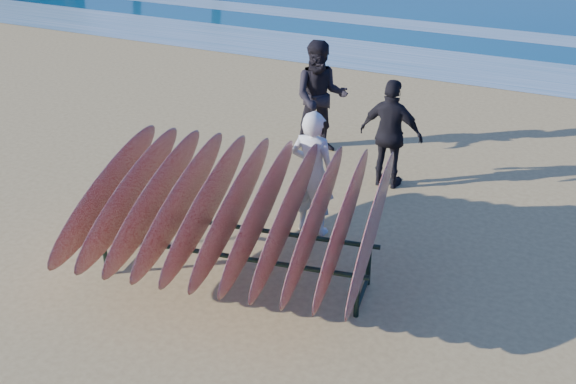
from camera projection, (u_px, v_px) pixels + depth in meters
name	position (u px, v px, depth m)	size (l,w,h in m)	color
ground	(257.00, 297.00, 8.00)	(120.00, 120.00, 0.00)	tan
foam_near	(467.00, 68.00, 16.08)	(160.00, 160.00, 0.00)	white
foam_far	(499.00, 34.00, 18.92)	(160.00, 160.00, 0.00)	white
surfboard_rack	(233.00, 208.00, 7.94)	(3.56, 3.18, 1.49)	black
person_white	(313.00, 173.00, 9.02)	(0.60, 0.39, 1.63)	silver
person_dark_a	(320.00, 97.00, 11.42)	(0.88, 0.69, 1.81)	black
person_dark_b	(391.00, 134.00, 10.26)	(0.94, 0.39, 1.60)	black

